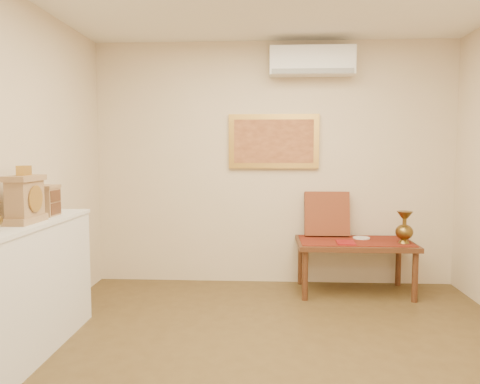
# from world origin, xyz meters

# --- Properties ---
(floor) EXTENTS (4.50, 4.50, 0.00)m
(floor) POSITION_xyz_m (0.00, 0.00, 0.00)
(floor) COLOR brown
(floor) RESTS_ON ground
(wall_back) EXTENTS (4.00, 0.02, 2.70)m
(wall_back) POSITION_xyz_m (0.00, 2.25, 1.35)
(wall_back) COLOR beige
(wall_back) RESTS_ON ground
(wall_front) EXTENTS (4.00, 0.02, 2.70)m
(wall_front) POSITION_xyz_m (0.00, -2.25, 1.35)
(wall_front) COLOR beige
(wall_front) RESTS_ON ground
(table_cloth) EXTENTS (1.14, 0.59, 0.01)m
(table_cloth) POSITION_xyz_m (0.85, 1.88, 0.55)
(table_cloth) COLOR maroon
(table_cloth) RESTS_ON low_table
(brass_urn_tall) EXTENTS (0.18, 0.18, 0.40)m
(brass_urn_tall) POSITION_xyz_m (1.32, 1.76, 0.76)
(brass_urn_tall) COLOR brown
(brass_urn_tall) RESTS_ON table_cloth
(plate) EXTENTS (0.18, 0.18, 0.01)m
(plate) POSITION_xyz_m (0.94, 1.99, 0.56)
(plate) COLOR white
(plate) RESTS_ON table_cloth
(menu) EXTENTS (0.19, 0.26, 0.01)m
(menu) POSITION_xyz_m (0.73, 1.73, 0.56)
(menu) COLOR maroon
(menu) RESTS_ON table_cloth
(cushion) EXTENTS (0.49, 0.20, 0.50)m
(cushion) POSITION_xyz_m (0.59, 2.14, 0.80)
(cushion) COLOR #5C1213
(cushion) RESTS_ON table_cloth
(display_ledge) EXTENTS (0.37, 2.02, 0.98)m
(display_ledge) POSITION_xyz_m (-1.82, 0.00, 0.49)
(display_ledge) COLOR silver
(display_ledge) RESTS_ON floor
(mantel_clock) EXTENTS (0.17, 0.36, 0.41)m
(mantel_clock) POSITION_xyz_m (-1.80, 0.20, 1.15)
(mantel_clock) COLOR #A37D53
(mantel_clock) RESTS_ON display_ledge
(wooden_chest) EXTENTS (0.16, 0.21, 0.24)m
(wooden_chest) POSITION_xyz_m (-1.82, 0.56, 1.10)
(wooden_chest) COLOR #A37D53
(wooden_chest) RESTS_ON display_ledge
(low_table) EXTENTS (1.20, 0.70, 0.55)m
(low_table) POSITION_xyz_m (0.85, 1.88, 0.48)
(low_table) COLOR #522C18
(low_table) RESTS_ON floor
(painting) EXTENTS (1.00, 0.06, 0.60)m
(painting) POSITION_xyz_m (0.00, 2.22, 1.60)
(painting) COLOR #BB8E3B
(painting) RESTS_ON wall_back
(ac_unit) EXTENTS (0.90, 0.25, 0.30)m
(ac_unit) POSITION_xyz_m (0.40, 2.12, 2.45)
(ac_unit) COLOR white
(ac_unit) RESTS_ON wall_back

